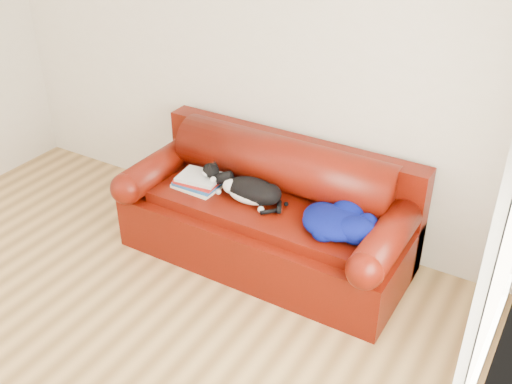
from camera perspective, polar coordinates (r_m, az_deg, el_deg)
ground at (r=4.00m, az=-17.31°, el=-14.62°), size 4.50×4.50×0.00m
room_shell at (r=3.01m, az=-20.35°, el=7.55°), size 4.52×4.02×2.61m
sofa_base at (r=4.45m, az=0.96°, el=-3.71°), size 2.10×0.90×0.50m
sofa_back at (r=4.46m, az=2.56°, el=1.03°), size 2.10×1.01×0.88m
book_stack at (r=4.47m, az=-5.45°, el=1.03°), size 0.34×0.27×0.10m
cat at (r=4.25m, az=-0.44°, el=0.07°), size 0.61×0.25×0.22m
blanket at (r=3.98m, az=7.84°, el=-2.78°), size 0.59×0.47×0.17m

